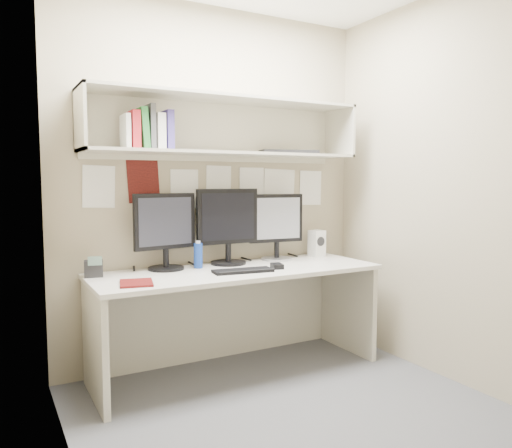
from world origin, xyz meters
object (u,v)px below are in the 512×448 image
monitor_left (165,229)px  keyboard (243,271)px  monitor_right (276,225)px  speaker (317,243)px  maroon_notebook (136,283)px  desk (237,320)px  monitor_center (228,224)px  desk_phone (94,268)px

monitor_left → keyboard: size_ratio=1.31×
monitor_right → speaker: 0.41m
maroon_notebook → speaker: bearing=26.5°
monitor_right → keyboard: (-0.47, -0.35, -0.26)m
keyboard → maroon_notebook: 0.73m
monitor_left → maroon_notebook: 0.57m
keyboard → speaker: bearing=29.6°
desk → monitor_center: bearing=81.6°
desk → desk_phone: bearing=168.7°
monitor_left → desk_phone: (-0.49, -0.03, -0.23)m
speaker → desk_phone: 1.75m
keyboard → maroon_notebook: keyboard is taller
monitor_right → desk_phone: 1.39m
monitor_left → monitor_right: monitor_left is taller
speaker → maroon_notebook: bearing=-171.5°
keyboard → maroon_notebook: bearing=-169.7°
desk → monitor_right: (0.45, 0.22, 0.64)m
monitor_center → keyboard: monitor_center is taller
keyboard → desk_phone: size_ratio=2.92×
monitor_center → desk_phone: size_ratio=4.01×
speaker → keyboard: bearing=-163.0°
maroon_notebook → desk_phone: (-0.18, 0.35, 0.05)m
desk → monitor_center: (0.03, 0.22, 0.66)m
maroon_notebook → monitor_center: bearing=39.3°
monitor_center → desk_phone: bearing=-177.0°
monitor_center → keyboard: size_ratio=1.37×
monitor_right → speaker: size_ratio=2.41×
speaker → desk_phone: speaker is taller
keyboard → speaker: 0.92m
maroon_notebook → desk_phone: bearing=129.6°
desk → monitor_center: 0.69m
monitor_left → monitor_center: (0.47, -0.00, 0.01)m
keyboard → monitor_left: bearing=147.4°
monitor_center → monitor_right: (0.41, 0.00, -0.02)m
maroon_notebook → monitor_right: bearing=31.0°
speaker → maroon_notebook: speaker is taller
monitor_center → desk: bearing=-97.4°
monitor_center → keyboard: 0.46m
monitor_left → speaker: 1.28m
monitor_left → keyboard: 0.61m
desk → speaker: (0.82, 0.21, 0.47)m
monitor_left → monitor_center: bearing=-8.5°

